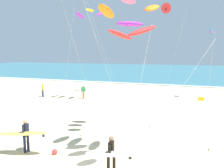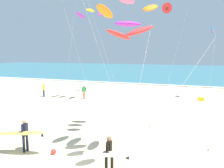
{
  "view_description": "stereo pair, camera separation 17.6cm",
  "coord_description": "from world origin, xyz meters",
  "px_view_note": "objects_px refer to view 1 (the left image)",
  "views": [
    {
      "loc": [
        4.93,
        -8.44,
        5.07
      ],
      "look_at": [
        -0.66,
        7.84,
        2.67
      ],
      "focal_mm": 36.35,
      "sensor_mm": 36.0,
      "label": 1
    },
    {
      "loc": [
        5.09,
        -8.39,
        5.07
      ],
      "look_at": [
        -0.66,
        7.84,
        2.67
      ],
      "focal_mm": 36.35,
      "sensor_mm": 36.0,
      "label": 2
    }
  ],
  "objects_px": {
    "kite_arc_golden_far": "(90,13)",
    "lifeguard_flag": "(198,108)",
    "surfer_lead": "(110,154)",
    "kite_arc_violet_high": "(130,30)",
    "beach_ball": "(55,152)",
    "kite_arc_rose_outer": "(128,7)",
    "bystander_green_top": "(83,92)",
    "bystander_yellow_top": "(43,90)",
    "kite_delta_scarlet_low": "(166,9)",
    "kite_delta_cobalt_close": "(212,31)",
    "surfer_trailing": "(24,134)"
  },
  "relations": [
    {
      "from": "kite_arc_golden_far",
      "to": "lifeguard_flag",
      "type": "relative_size",
      "value": 4.45
    },
    {
      "from": "surfer_lead",
      "to": "lifeguard_flag",
      "type": "xyz_separation_m",
      "value": [
        3.52,
        8.29,
        0.22
      ]
    },
    {
      "from": "kite_arc_violet_high",
      "to": "beach_ball",
      "type": "xyz_separation_m",
      "value": [
        -3.85,
        0.12,
        -5.82
      ]
    },
    {
      "from": "surfer_lead",
      "to": "kite_arc_violet_high",
      "type": "bearing_deg",
      "value": 62.51
    },
    {
      "from": "lifeguard_flag",
      "to": "beach_ball",
      "type": "relative_size",
      "value": 7.5
    },
    {
      "from": "surfer_lead",
      "to": "beach_ball",
      "type": "relative_size",
      "value": 7.2
    },
    {
      "from": "kite_arc_rose_outer",
      "to": "bystander_green_top",
      "type": "xyz_separation_m",
      "value": [
        -8.14,
        11.81,
        -6.3
      ]
    },
    {
      "from": "kite_arc_violet_high",
      "to": "lifeguard_flag",
      "type": "xyz_separation_m",
      "value": [
        3.01,
        7.3,
        -4.69
      ]
    },
    {
      "from": "kite_arc_violet_high",
      "to": "bystander_yellow_top",
      "type": "distance_m",
      "value": 19.05
    },
    {
      "from": "kite_delta_scarlet_low",
      "to": "kite_delta_cobalt_close",
      "type": "bearing_deg",
      "value": 1.72
    },
    {
      "from": "kite_arc_rose_outer",
      "to": "bystander_green_top",
      "type": "bearing_deg",
      "value": 124.57
    },
    {
      "from": "surfer_lead",
      "to": "surfer_trailing",
      "type": "bearing_deg",
      "value": 171.71
    },
    {
      "from": "lifeguard_flag",
      "to": "beach_ball",
      "type": "height_order",
      "value": "lifeguard_flag"
    },
    {
      "from": "beach_ball",
      "to": "surfer_lead",
      "type": "bearing_deg",
      "value": -18.29
    },
    {
      "from": "kite_arc_violet_high",
      "to": "kite_delta_scarlet_low",
      "type": "xyz_separation_m",
      "value": [
        -0.35,
        17.04,
        3.85
      ]
    },
    {
      "from": "kite_arc_violet_high",
      "to": "surfer_trailing",
      "type": "bearing_deg",
      "value": -176.93
    },
    {
      "from": "surfer_trailing",
      "to": "kite_arc_rose_outer",
      "type": "relative_size",
      "value": 0.35
    },
    {
      "from": "bystander_green_top",
      "to": "beach_ball",
      "type": "height_order",
      "value": "bystander_green_top"
    },
    {
      "from": "kite_arc_violet_high",
      "to": "bystander_yellow_top",
      "type": "height_order",
      "value": "kite_arc_violet_high"
    },
    {
      "from": "surfer_lead",
      "to": "kite_arc_rose_outer",
      "type": "distance_m",
      "value": 6.44
    },
    {
      "from": "kite_delta_scarlet_low",
      "to": "bystander_green_top",
      "type": "distance_m",
      "value": 12.83
    },
    {
      "from": "kite_arc_golden_far",
      "to": "kite_delta_cobalt_close",
      "type": "bearing_deg",
      "value": 22.54
    },
    {
      "from": "bystander_green_top",
      "to": "surfer_lead",
      "type": "bearing_deg",
      "value": -60.11
    },
    {
      "from": "surfer_trailing",
      "to": "lifeguard_flag",
      "type": "height_order",
      "value": "lifeguard_flag"
    },
    {
      "from": "surfer_trailing",
      "to": "kite_delta_scarlet_low",
      "type": "relative_size",
      "value": 0.25
    },
    {
      "from": "surfer_lead",
      "to": "bystander_yellow_top",
      "type": "height_order",
      "value": "surfer_lead"
    },
    {
      "from": "kite_delta_scarlet_low",
      "to": "beach_ball",
      "type": "relative_size",
      "value": 37.26
    },
    {
      "from": "surfer_trailing",
      "to": "beach_ball",
      "type": "relative_size",
      "value": 9.43
    },
    {
      "from": "kite_arc_golden_far",
      "to": "kite_arc_violet_high",
      "type": "relative_size",
      "value": 1.48
    },
    {
      "from": "kite_arc_golden_far",
      "to": "lifeguard_flag",
      "type": "distance_m",
      "value": 13.85
    },
    {
      "from": "kite_arc_golden_far",
      "to": "lifeguard_flag",
      "type": "bearing_deg",
      "value": -25.84
    },
    {
      "from": "kite_arc_violet_high",
      "to": "kite_arc_rose_outer",
      "type": "bearing_deg",
      "value": 109.01
    },
    {
      "from": "kite_delta_scarlet_low",
      "to": "beach_ball",
      "type": "distance_m",
      "value": 19.8
    },
    {
      "from": "surfer_lead",
      "to": "kite_arc_violet_high",
      "type": "relative_size",
      "value": 0.32
    },
    {
      "from": "surfer_trailing",
      "to": "kite_delta_scarlet_low",
      "type": "bearing_deg",
      "value": 73.97
    },
    {
      "from": "surfer_lead",
      "to": "lifeguard_flag",
      "type": "bearing_deg",
      "value": 66.98
    },
    {
      "from": "surfer_lead",
      "to": "kite_delta_cobalt_close",
      "type": "height_order",
      "value": "kite_delta_cobalt_close"
    },
    {
      "from": "kite_arc_golden_far",
      "to": "kite_delta_scarlet_low",
      "type": "distance_m",
      "value": 8.49
    },
    {
      "from": "kite_delta_scarlet_low",
      "to": "kite_delta_cobalt_close",
      "type": "height_order",
      "value": "kite_delta_scarlet_low"
    },
    {
      "from": "kite_arc_violet_high",
      "to": "kite_arc_rose_outer",
      "type": "xyz_separation_m",
      "value": [
        -0.4,
        1.16,
        1.15
      ]
    },
    {
      "from": "kite_arc_golden_far",
      "to": "beach_ball",
      "type": "height_order",
      "value": "kite_arc_golden_far"
    },
    {
      "from": "bystander_green_top",
      "to": "bystander_yellow_top",
      "type": "distance_m",
      "value": 4.94
    },
    {
      "from": "surfer_trailing",
      "to": "kite_arc_golden_far",
      "type": "height_order",
      "value": "kite_arc_golden_far"
    },
    {
      "from": "kite_arc_rose_outer",
      "to": "bystander_yellow_top",
      "type": "xyz_separation_m",
      "value": [
        -13.05,
        11.31,
        -6.3
      ]
    },
    {
      "from": "kite_arc_rose_outer",
      "to": "beach_ball",
      "type": "height_order",
      "value": "kite_arc_rose_outer"
    },
    {
      "from": "bystander_yellow_top",
      "to": "beach_ball",
      "type": "height_order",
      "value": "bystander_yellow_top"
    },
    {
      "from": "kite_delta_scarlet_low",
      "to": "beach_ball",
      "type": "bearing_deg",
      "value": -101.68
    },
    {
      "from": "lifeguard_flag",
      "to": "bystander_yellow_top",
      "type": "bearing_deg",
      "value": 162.56
    },
    {
      "from": "bystander_green_top",
      "to": "lifeguard_flag",
      "type": "bearing_deg",
      "value": -26.17
    },
    {
      "from": "surfer_trailing",
      "to": "lifeguard_flag",
      "type": "xyz_separation_m",
      "value": [
        8.34,
        7.58,
        0.21
      ]
    }
  ]
}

